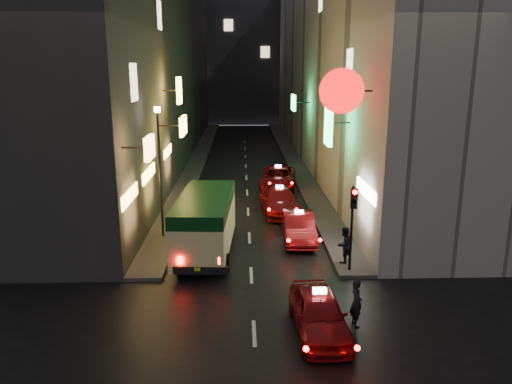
{
  "coord_description": "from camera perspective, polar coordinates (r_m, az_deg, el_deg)",
  "views": [
    {
      "loc": [
        -0.36,
        -10.14,
        8.2
      ],
      "look_at": [
        0.33,
        13.0,
        2.32
      ],
      "focal_mm": 35.0,
      "sensor_mm": 36.0,
      "label": 1
    }
  ],
  "objects": [
    {
      "name": "sidewalk_left",
      "position": [
        45.05,
        -6.63,
        3.77
      ],
      "size": [
        1.5,
        52.0,
        0.15
      ],
      "primitive_type": "cube",
      "color": "#44413F",
      "rests_on": "ground"
    },
    {
      "name": "taxi_second",
      "position": [
        24.05,
        4.89,
        -3.75
      ],
      "size": [
        2.12,
        4.97,
        1.74
      ],
      "color": "maroon",
      "rests_on": "ground"
    },
    {
      "name": "sidewalk_right",
      "position": [
        45.12,
        4.21,
        3.85
      ],
      "size": [
        1.5,
        52.0,
        0.15
      ],
      "primitive_type": "cube",
      "color": "#44413F",
      "rests_on": "ground"
    },
    {
      "name": "building_left",
      "position": [
        44.8,
        -11.92,
        14.99
      ],
      "size": [
        7.52,
        52.0,
        18.0
      ],
      "color": "#32302E",
      "rests_on": "ground"
    },
    {
      "name": "taxi_far",
      "position": [
        34.47,
        2.55,
        1.88
      ],
      "size": [
        2.71,
        5.35,
        1.8
      ],
      "color": "maroon",
      "rests_on": "ground"
    },
    {
      "name": "minibus",
      "position": [
        22.05,
        -5.81,
        -2.96
      ],
      "size": [
        2.55,
        6.38,
        2.69
      ],
      "color": "#F0E196",
      "rests_on": "ground"
    },
    {
      "name": "pedestrian_crossing",
      "position": [
        16.68,
        11.41,
        -11.97
      ],
      "size": [
        0.47,
        0.65,
        1.82
      ],
      "primitive_type": "imported",
      "rotation": [
        0.0,
        0.0,
        1.72
      ],
      "color": "black",
      "rests_on": "ground"
    },
    {
      "name": "pedestrian_sidewalk",
      "position": [
        21.25,
        10.07,
        -5.71
      ],
      "size": [
        0.78,
        0.72,
        1.75
      ],
      "primitive_type": "imported",
      "rotation": [
        0.0,
        0.0,
        3.77
      ],
      "color": "black",
      "rests_on": "sidewalk_right"
    },
    {
      "name": "taxi_near",
      "position": [
        16.15,
        7.22,
        -13.21
      ],
      "size": [
        2.22,
        5.0,
        1.74
      ],
      "color": "maroon",
      "rests_on": "ground"
    },
    {
      "name": "building_far",
      "position": [
        76.2,
        -1.48,
        16.36
      ],
      "size": [
        30.0,
        10.0,
        22.0
      ],
      "primitive_type": "cube",
      "color": "#36363B",
      "rests_on": "ground"
    },
    {
      "name": "taxi_third",
      "position": [
        28.57,
        2.7,
        -0.72
      ],
      "size": [
        2.44,
        5.3,
        1.82
      ],
      "color": "maroon",
      "rests_on": "ground"
    },
    {
      "name": "traffic_light",
      "position": [
        19.9,
        11.04,
        -2.1
      ],
      "size": [
        0.26,
        0.43,
        3.5
      ],
      "color": "black",
      "rests_on": "sidewalk_right"
    },
    {
      "name": "lamp_post",
      "position": [
        23.88,
        -10.93,
        3.19
      ],
      "size": [
        0.28,
        0.28,
        6.22
      ],
      "color": "black",
      "rests_on": "sidewalk_left"
    },
    {
      "name": "building_right",
      "position": [
        44.93,
        9.35,
        15.1
      ],
      "size": [
        8.18,
        52.0,
        18.0
      ],
      "color": "#ABA69D",
      "rests_on": "ground"
    }
  ]
}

